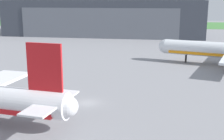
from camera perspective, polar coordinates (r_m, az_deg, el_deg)
ground_plane at (r=57.98m, az=-4.66°, el=-6.08°), size 440.00×440.00×0.00m
grass_field_strip at (r=229.01m, az=6.22°, el=8.40°), size 440.00×56.00×0.08m
maintenance_hangar at (r=164.72m, az=-1.34°, el=9.77°), size 100.12×34.93×19.21m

